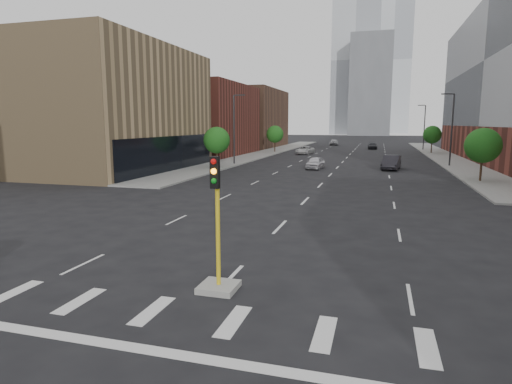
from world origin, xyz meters
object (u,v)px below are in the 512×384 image
at_px(car_far_left, 305,150).
at_px(car_mid_right, 391,162).
at_px(car_deep_right, 372,146).
at_px(car_distant, 334,142).
at_px(car_near_left, 315,163).
at_px(median_traffic_signal, 218,262).

bearing_deg(car_far_left, car_mid_right, -50.14).
relative_size(car_deep_right, car_distant, 0.99).
height_order(car_near_left, car_mid_right, car_mid_right).
bearing_deg(car_near_left, median_traffic_signal, -81.66).
bearing_deg(car_near_left, car_deep_right, 86.92).
height_order(car_mid_right, car_distant, car_mid_right).
bearing_deg(median_traffic_signal, car_deep_right, 87.54).
xyz_separation_m(car_near_left, car_distant, (-3.51, 56.77, 0.06)).
distance_m(car_near_left, car_deep_right, 43.35).
distance_m(car_near_left, car_far_left, 24.81).
xyz_separation_m(car_far_left, car_distant, (1.82, 32.54, 0.08)).
bearing_deg(median_traffic_signal, car_mid_right, 81.08).
bearing_deg(car_mid_right, median_traffic_signal, -91.35).
distance_m(median_traffic_signal, car_mid_right, 40.76).
xyz_separation_m(median_traffic_signal, car_deep_right, (3.51, 81.57, -0.31)).
relative_size(median_traffic_signal, car_distant, 0.95).
height_order(median_traffic_signal, car_deep_right, median_traffic_signal).
distance_m(car_far_left, car_distant, 32.59).
bearing_deg(car_deep_right, car_mid_right, -88.26).
xyz_separation_m(median_traffic_signal, car_distant, (-5.93, 95.39, -0.19)).
xyz_separation_m(car_near_left, car_far_left, (-5.34, 24.23, -0.02)).
height_order(median_traffic_signal, car_distant, median_traffic_signal).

